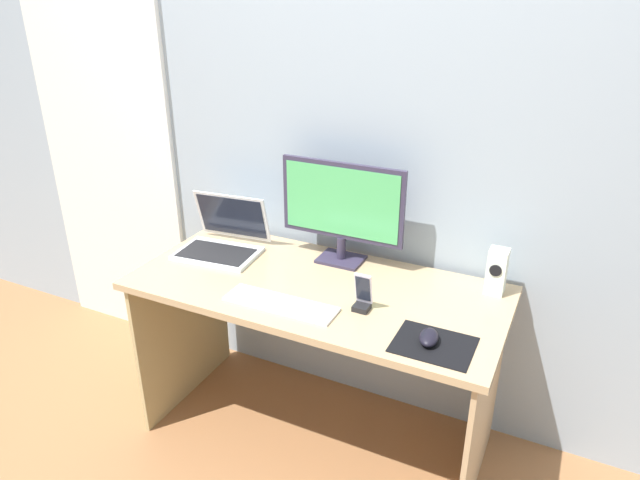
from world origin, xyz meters
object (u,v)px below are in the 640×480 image
object	(u,v)px
laptop	(223,241)
keyboard_external	(281,304)
speaker_right	(497,271)
monitor	(342,208)
phone_in_dock	(363,297)
mouse	(429,337)

from	to	relation	value
laptop	keyboard_external	size ratio (longest dim) A/B	0.87
speaker_right	laptop	world-z (taller)	laptop
monitor	laptop	xyz separation A→B (m)	(-0.49, -0.13, -0.19)
keyboard_external	phone_in_dock	bearing A→B (deg)	20.27
laptop	phone_in_dock	bearing A→B (deg)	-14.36
mouse	phone_in_dock	xyz separation A→B (m)	(-0.27, 0.10, 0.03)
speaker_right	phone_in_dock	xyz separation A→B (m)	(-0.39, -0.32, -0.04)
speaker_right	laptop	size ratio (longest dim) A/B	0.48
mouse	phone_in_dock	world-z (taller)	phone_in_dock
monitor	phone_in_dock	bearing A→B (deg)	-55.07
monitor	laptop	size ratio (longest dim) A/B	1.43
keyboard_external	phone_in_dock	size ratio (longest dim) A/B	3.00
monitor	speaker_right	xyz separation A→B (m)	(0.61, 0.01, -0.15)
laptop	mouse	distance (m)	1.02
keyboard_external	phone_in_dock	xyz separation A→B (m)	(0.27, 0.10, 0.04)
speaker_right	mouse	distance (m)	0.45
speaker_right	keyboard_external	size ratio (longest dim) A/B	0.41
laptop	speaker_right	bearing A→B (deg)	7.30
speaker_right	laptop	bearing A→B (deg)	-172.70
speaker_right	phone_in_dock	distance (m)	0.51
keyboard_external	phone_in_dock	world-z (taller)	phone_in_dock
keyboard_external	mouse	bearing A→B (deg)	-0.33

